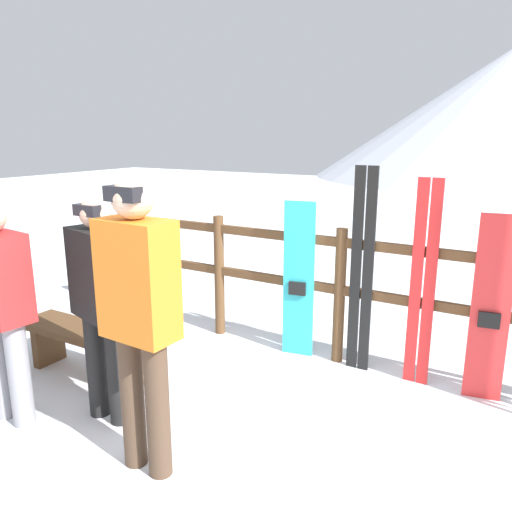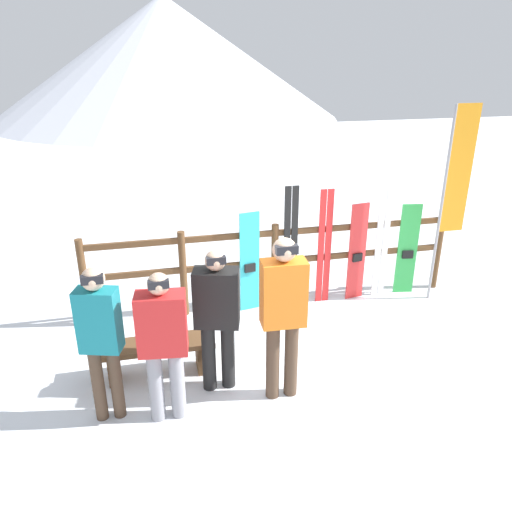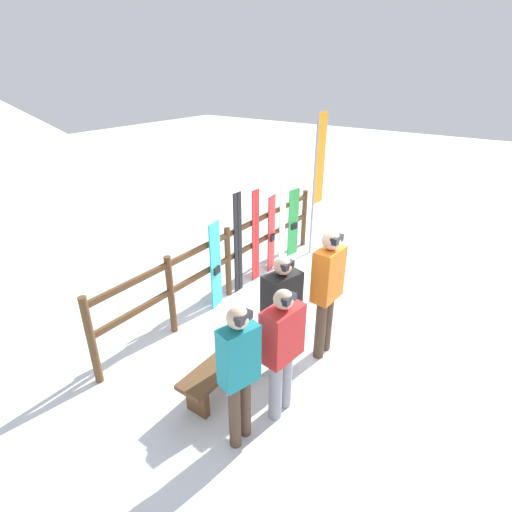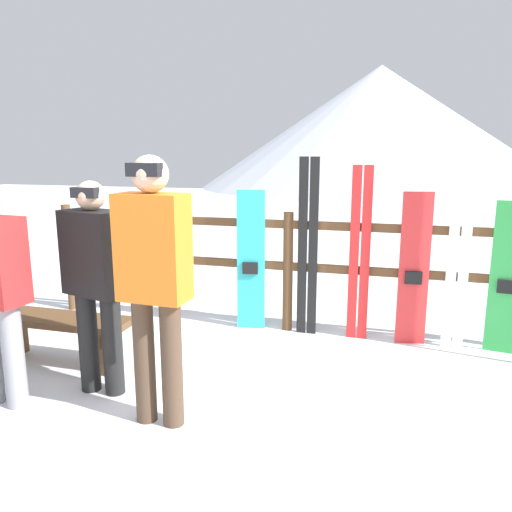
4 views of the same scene
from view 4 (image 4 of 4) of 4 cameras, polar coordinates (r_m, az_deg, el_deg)
ground_plane at (r=3.80m, az=-1.81°, el=-16.55°), size 40.00×40.00×0.00m
mountain_backdrop at (r=26.86m, az=13.86°, el=14.10°), size 18.00×18.00×6.00m
fence at (r=5.04m, az=3.68°, el=-0.62°), size 5.23×0.10×1.22m
bench at (r=4.66m, az=-21.63°, el=-7.69°), size 1.30×0.36×0.42m
person_orange at (r=3.26m, az=-11.57°, el=-1.91°), size 0.45×0.26×1.79m
person_black at (r=3.84m, az=-17.85°, el=-2.06°), size 0.51×0.37×1.61m
snowboard_cyan at (r=5.07m, az=-0.59°, el=-0.58°), size 0.28×0.09×1.44m
ski_pair_black at (r=4.91m, az=5.94°, el=0.93°), size 0.19×0.02×1.76m
ski_pair_red at (r=4.86m, az=11.76°, el=0.18°), size 0.20×0.02×1.69m
snowboard_red at (r=4.88m, az=17.60°, el=-1.54°), size 0.28×0.09×1.45m
ski_pair_white at (r=4.89m, az=22.10°, el=-0.68°), size 0.19×0.02×1.64m
snowboard_green at (r=4.99m, az=26.78°, el=-2.37°), size 0.29×0.09×1.39m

